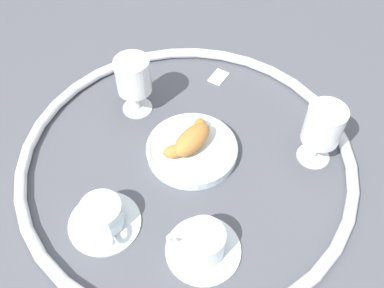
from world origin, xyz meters
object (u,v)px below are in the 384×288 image
object	(u,v)px
pastry_plate	(192,149)
sugar_packet	(219,76)
coffee_cup_far	(203,244)
juice_glass_right	(323,128)
coffee_cup_near	(103,217)
juice_glass_left	(133,78)
croissant_large	(191,139)

from	to	relation	value
pastry_plate	sugar_packet	bearing A→B (deg)	44.70
pastry_plate	coffee_cup_far	world-z (taller)	coffee_cup_far
pastry_plate	juice_glass_right	distance (m)	0.27
coffee_cup_near	juice_glass_left	size ratio (longest dim) A/B	0.97
coffee_cup_far	sugar_packet	bearing A→B (deg)	54.45
croissant_large	sugar_packet	xyz separation A→B (m)	(0.17, 0.17, -0.04)
coffee_cup_far	juice_glass_left	distance (m)	0.39
sugar_packet	coffee_cup_far	bearing A→B (deg)	-154.77
croissant_large	juice_glass_left	size ratio (longest dim) A/B	0.91
coffee_cup_near	sugar_packet	bearing A→B (deg)	30.80
coffee_cup_near	croissant_large	bearing A→B (deg)	17.13
pastry_plate	sugar_packet	distance (m)	0.24
juice_glass_left	juice_glass_right	bearing A→B (deg)	-49.95
pastry_plate	juice_glass_left	xyz separation A→B (m)	(-0.04, 0.18, 0.08)
juice_glass_right	coffee_cup_near	bearing A→B (deg)	171.24
pastry_plate	juice_glass_left	bearing A→B (deg)	104.12
coffee_cup_far	juice_glass_left	xyz separation A→B (m)	(0.05, 0.38, 0.07)
coffee_cup_far	coffee_cup_near	bearing A→B (deg)	133.99
coffee_cup_near	coffee_cup_far	size ratio (longest dim) A/B	1.00
croissant_large	sugar_packet	world-z (taller)	croissant_large
croissant_large	juice_glass_right	distance (m)	0.26
coffee_cup_far	juice_glass_right	distance (m)	0.32
coffee_cup_near	sugar_packet	xyz separation A→B (m)	(0.40, 0.24, -0.02)
croissant_large	sugar_packet	distance (m)	0.24
croissant_large	coffee_cup_far	bearing A→B (deg)	-114.29
pastry_plate	juice_glass_right	bearing A→B (deg)	-31.79
croissant_large	juice_glass_left	bearing A→B (deg)	103.99
pastry_plate	coffee_cup_near	world-z (taller)	coffee_cup_near
croissant_large	sugar_packet	size ratio (longest dim) A/B	2.55
pastry_plate	juice_glass_left	distance (m)	0.20
coffee_cup_far	sugar_packet	world-z (taller)	coffee_cup_far
juice_glass_right	sugar_packet	distance (m)	0.32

